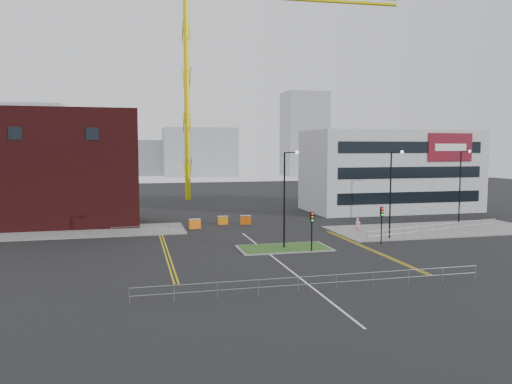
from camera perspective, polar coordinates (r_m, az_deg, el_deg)
ground at (r=39.14m, az=3.87°, el=-8.88°), size 200.00×200.00×0.00m
pavement_left at (r=59.53m, az=-21.83°, el=-4.35°), size 28.00×8.00×0.12m
pavement_right at (r=61.10m, az=19.78°, el=-4.05°), size 24.00×10.00×0.12m
island_kerb at (r=47.16m, az=3.23°, el=-6.42°), size 8.60×4.60×0.08m
grass_island at (r=47.16m, az=3.23°, el=-6.40°), size 8.00×4.00×0.12m
brick_building at (r=65.23m, az=-23.88°, el=2.37°), size 24.20×10.07×14.24m
office_block at (r=77.91m, az=15.06°, el=2.38°), size 25.00×12.20×12.00m
tower_crane at (r=94.12m, az=-4.49°, el=16.89°), size 52.98×3.89×41.90m
streetlamp_island at (r=46.46m, az=3.52°, el=0.10°), size 1.46×0.36×9.18m
streetlamp_right_near at (r=53.05m, az=15.33°, el=0.55°), size 1.46×0.36×9.18m
streetlamp_right_far at (r=67.35m, az=22.45°, el=1.27°), size 1.46×0.36×9.18m
traffic_light_island at (r=45.47m, az=6.41°, el=-3.64°), size 0.28×0.33×3.65m
traffic_light_right at (r=50.53m, az=14.17°, el=-2.89°), size 0.28×0.33×3.65m
railing_front at (r=33.46m, az=7.04°, el=-9.94°), size 24.05×0.05×1.10m
railing_left at (r=54.87m, az=-13.07°, el=-4.17°), size 6.05×0.05×1.10m
railing_right at (r=58.12m, az=19.93°, el=-3.80°), size 19.05×5.05×1.10m
centre_line at (r=40.99m, az=3.01°, el=-8.23°), size 0.15×30.00×0.01m
yellow_left_a at (r=47.20m, az=-10.47°, el=-6.53°), size 0.12×24.00×0.01m
yellow_left_b at (r=47.22m, az=-10.10°, el=-6.52°), size 0.12×24.00×0.01m
yellow_right_a at (r=48.09m, az=12.57°, el=-6.36°), size 0.12×20.00×0.01m
yellow_right_b at (r=48.22m, az=12.89°, el=-6.33°), size 0.12×20.00×0.01m
skyline_a at (r=158.75m, az=-24.23°, el=5.19°), size 18.00×12.00×22.00m
skyline_b at (r=167.58m, az=-6.44°, el=4.55°), size 24.00×12.00×16.00m
skyline_c at (r=170.88m, az=5.56°, el=6.58°), size 14.00×12.00×28.00m
skyline_d at (r=176.25m, az=-12.68°, el=3.83°), size 30.00×12.00×12.00m
pedestrian at (r=56.58m, az=11.55°, el=-3.75°), size 0.65×0.45×1.70m
barrier_left at (r=58.83m, az=-7.01°, el=-3.58°), size 1.42×0.68×1.15m
barrier_mid at (r=61.65m, az=-1.19°, el=-3.16°), size 1.38×0.73×1.11m
barrier_right at (r=61.72m, az=-3.81°, el=-3.20°), size 1.25×0.43×1.05m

